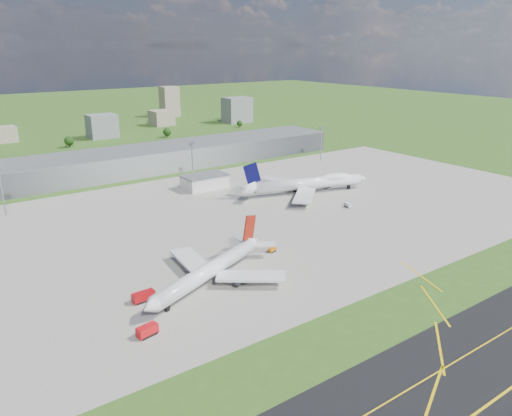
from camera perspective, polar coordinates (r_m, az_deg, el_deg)
ground at (r=348.14m, az=-11.42°, el=3.81°), size 1400.00×1400.00×0.00m
apron at (r=261.09m, az=0.76°, el=-0.61°), size 360.00×190.00×0.08m
terminal at (r=359.86m, az=-12.50°, el=5.42°), size 300.00×42.00×15.00m
ops_building at (r=308.21m, az=-5.88°, el=3.00°), size 26.00×16.00×8.00m
mast_west at (r=284.19m, az=-27.17°, el=2.62°), size 3.50×2.00×25.90m
mast_center at (r=317.79m, az=-7.32°, el=5.95°), size 3.50×2.00×25.90m
mast_east at (r=381.33m, az=7.47°, el=7.96°), size 3.50×2.00×25.90m
airliner_red_twin at (r=185.85m, az=-5.15°, el=-7.05°), size 65.39×49.35×18.90m
airliner_blue_quad at (r=297.34m, az=6.00°, el=2.81°), size 79.39×60.92×21.22m
fire_truck at (r=177.80m, az=-12.74°, el=-9.87°), size 7.89×3.35×3.46m
crash_tender at (r=158.46m, az=-12.31°, el=-13.57°), size 6.95×4.00×3.40m
tug_yellow at (r=212.86m, az=1.87°, el=-4.83°), size 3.74×2.51×1.74m
van_white_near at (r=275.06m, az=10.45°, el=0.31°), size 3.00×4.87×2.34m
van_white_far at (r=311.28m, az=8.16°, el=2.53°), size 5.05×2.98×2.46m
bldg_cw at (r=510.63m, az=-26.80°, el=7.52°), size 20.00×18.00×14.00m
bldg_c at (r=499.82m, az=-17.17°, el=8.93°), size 26.00×20.00×22.00m
bldg_ce at (r=566.47m, az=-10.76°, el=10.09°), size 22.00×24.00×16.00m
bldg_e at (r=578.52m, az=-2.18°, el=11.15°), size 30.00×22.00×28.00m
bldg_tall_e at (r=636.16m, az=-9.86°, el=11.90°), size 20.00×18.00×36.00m
tree_c at (r=460.87m, az=-20.59°, el=7.21°), size 8.10×8.10×9.90m
tree_e at (r=487.07m, az=-10.13°, el=8.57°), size 7.65×7.65×9.35m
tree_far_e at (r=539.93m, az=-1.88°, el=9.64°), size 6.30×6.30×7.70m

